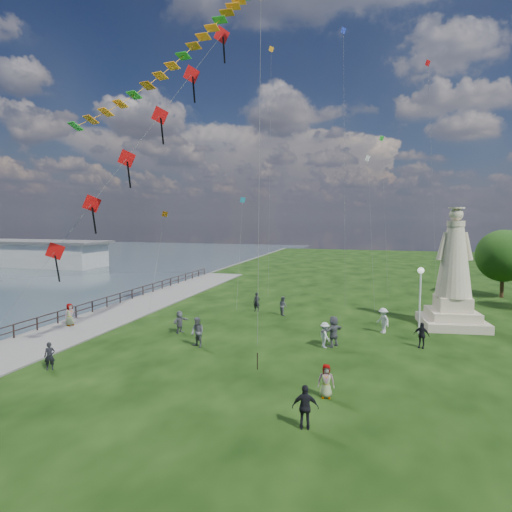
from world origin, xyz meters
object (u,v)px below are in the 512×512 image
(person_4, at_px, (326,381))
(person_7, at_px, (283,306))
(pier_pavilion, at_px, (26,253))
(person_3, at_px, (305,407))
(lamppost, at_px, (420,286))
(person_0, at_px, (50,356))
(person_10, at_px, (70,316))
(person_8, at_px, (383,321))
(person_9, at_px, (421,335))
(statue, at_px, (453,282))
(person_2, at_px, (325,335))
(person_1, at_px, (197,332))
(person_11, at_px, (333,331))
(person_6, at_px, (257,302))
(person_5, at_px, (180,322))

(person_4, xyz_separation_m, person_7, (-5.22, 15.13, 0.03))
(pier_pavilion, relative_size, person_3, 17.66)
(pier_pavilion, height_order, lamppost, lamppost)
(person_0, relative_size, person_4, 0.97)
(lamppost, xyz_separation_m, person_10, (-24.28, -5.10, -2.47))
(person_8, relative_size, person_9, 1.11)
(statue, bearing_deg, person_3, -120.59)
(pier_pavilion, distance_m, person_4, 70.01)
(lamppost, height_order, person_2, lamppost)
(person_3, xyz_separation_m, person_10, (-18.94, 10.31, -0.04))
(person_10, bearing_deg, person_8, -58.95)
(person_4, height_order, person_8, person_8)
(person_7, bearing_deg, person_0, 114.55)
(person_8, distance_m, person_9, 3.62)
(person_1, xyz_separation_m, person_7, (3.23, 9.84, -0.14))
(person_8, bearing_deg, person_11, -74.99)
(person_6, bearing_deg, person_4, -54.99)
(person_2, bearing_deg, person_6, 4.97)
(lamppost, distance_m, person_8, 3.44)
(lamppost, xyz_separation_m, person_5, (-15.87, -4.39, -2.51))
(person_2, bearing_deg, person_4, 153.90)
(person_1, relative_size, person_3, 1.08)
(person_1, bearing_deg, person_10, -163.38)
(person_1, distance_m, person_4, 9.97)
(pier_pavilion, bearing_deg, person_8, -26.82)
(person_1, xyz_separation_m, person_6, (0.79, 10.55, -0.11))
(person_6, distance_m, person_7, 2.55)
(person_4, bearing_deg, person_8, 69.05)
(person_2, bearing_deg, person_5, 52.95)
(statue, distance_m, person_0, 26.73)
(person_1, height_order, person_5, person_1)
(lamppost, height_order, person_8, lamppost)
(lamppost, bearing_deg, person_0, -146.27)
(person_2, distance_m, person_6, 10.88)
(person_5, relative_size, person_11, 0.81)
(statue, distance_m, person_2, 11.58)
(statue, xyz_separation_m, person_6, (-15.06, 0.88, -2.46))
(person_0, bearing_deg, pier_pavilion, 101.03)
(person_7, bearing_deg, person_5, 106.08)
(person_0, distance_m, person_5, 9.06)
(person_6, bearing_deg, person_5, -103.39)
(person_8, bearing_deg, lamppost, 65.44)
(person_1, distance_m, person_2, 7.79)
(person_0, bearing_deg, person_1, 10.65)
(person_1, bearing_deg, person_4, -5.25)
(statue, height_order, person_5, statue)
(lamppost, relative_size, person_8, 2.62)
(person_5, bearing_deg, statue, -52.81)
(person_5, distance_m, person_7, 9.18)
(person_2, relative_size, person_4, 1.04)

